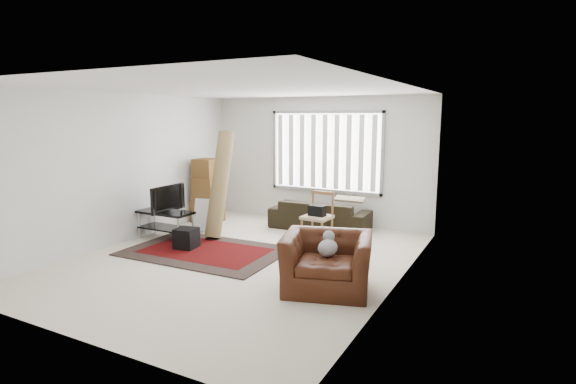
% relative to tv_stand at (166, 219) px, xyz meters
% --- Properties ---
extents(room, '(6.00, 6.02, 2.71)m').
position_rel_tv_stand_xyz_m(room, '(1.98, 0.12, 1.37)').
color(room, beige).
rests_on(room, ground).
extents(persian_rug, '(2.69, 1.83, 0.02)m').
position_rel_tv_stand_xyz_m(persian_rug, '(1.17, -0.32, -0.37)').
color(persian_rug, black).
rests_on(persian_rug, ground).
extents(tv_stand, '(1.07, 0.48, 0.53)m').
position_rel_tv_stand_xyz_m(tv_stand, '(0.00, 0.00, 0.00)').
color(tv_stand, black).
rests_on(tv_stand, ground).
extents(tv, '(0.11, 0.87, 0.50)m').
position_rel_tv_stand_xyz_m(tv, '(0.00, 0.00, 0.40)').
color(tv, black).
rests_on(tv, tv_stand).
extents(subwoofer, '(0.40, 0.40, 0.35)m').
position_rel_tv_stand_xyz_m(subwoofer, '(0.78, -0.34, -0.19)').
color(subwoofer, black).
rests_on(subwoofer, persian_rug).
extents(moving_boxes, '(0.58, 0.53, 1.38)m').
position_rel_tv_stand_xyz_m(moving_boxes, '(-0.17, 1.49, 0.26)').
color(moving_boxes, brown).
rests_on(moving_boxes, ground).
extents(white_flatpack, '(0.55, 0.31, 0.66)m').
position_rel_tv_stand_xyz_m(white_flatpack, '(0.32, 0.81, -0.06)').
color(white_flatpack, silver).
rests_on(white_flatpack, ground).
extents(rolled_rug, '(0.42, 0.97, 2.02)m').
position_rel_tv_stand_xyz_m(rolled_rug, '(0.78, 0.66, 0.63)').
color(rolled_rug, brown).
rests_on(rolled_rug, ground).
extents(sofa, '(2.07, 0.99, 0.78)m').
position_rel_tv_stand_xyz_m(sofa, '(2.26, 2.06, 0.00)').
color(sofa, black).
rests_on(sofa, ground).
extents(side_chair, '(0.52, 0.52, 0.91)m').
position_rel_tv_stand_xyz_m(side_chair, '(2.59, 1.20, 0.12)').
color(side_chair, '#957F61').
rests_on(side_chair, ground).
extents(armchair, '(1.39, 1.29, 0.86)m').
position_rel_tv_stand_xyz_m(armchair, '(3.67, -0.91, 0.05)').
color(armchair, '#3E1A0C').
rests_on(armchair, ground).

